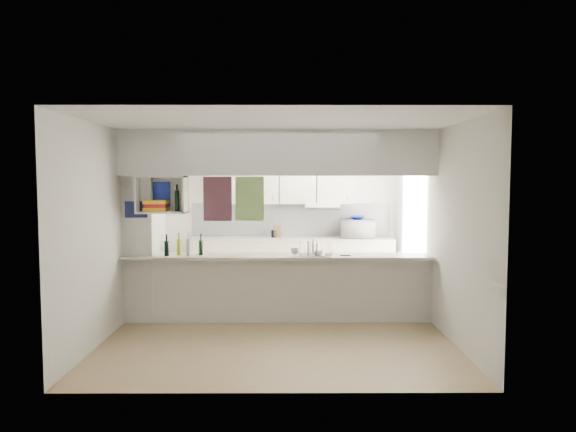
{
  "coord_description": "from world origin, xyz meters",
  "views": [
    {
      "loc": [
        0.1,
        -6.96,
        1.94
      ],
      "look_at": [
        0.14,
        0.5,
        1.42
      ],
      "focal_mm": 32.0,
      "sensor_mm": 36.0,
      "label": 1
    }
  ],
  "objects_px": {
    "bowl": "(357,217)",
    "dish_rack": "(316,249)",
    "wine_bottles": "(184,247)",
    "microwave": "(357,229)"
  },
  "relations": [
    {
      "from": "dish_rack",
      "to": "microwave",
      "type": "bearing_deg",
      "value": 77.73
    },
    {
      "from": "bowl",
      "to": "dish_rack",
      "type": "height_order",
      "value": "bowl"
    },
    {
      "from": "microwave",
      "to": "bowl",
      "type": "distance_m",
      "value": 0.2
    },
    {
      "from": "bowl",
      "to": "wine_bottles",
      "type": "height_order",
      "value": "bowl"
    },
    {
      "from": "microwave",
      "to": "dish_rack",
      "type": "relative_size",
      "value": 1.25
    },
    {
      "from": "bowl",
      "to": "dish_rack",
      "type": "relative_size",
      "value": 0.57
    },
    {
      "from": "bowl",
      "to": "wine_bottles",
      "type": "distance_m",
      "value": 3.41
    },
    {
      "from": "microwave",
      "to": "dish_rack",
      "type": "bearing_deg",
      "value": 69.13
    },
    {
      "from": "dish_rack",
      "to": "wine_bottles",
      "type": "height_order",
      "value": "wine_bottles"
    },
    {
      "from": "microwave",
      "to": "bowl",
      "type": "bearing_deg",
      "value": -85.63
    }
  ]
}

